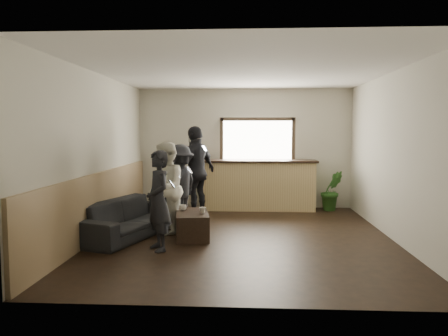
# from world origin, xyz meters

# --- Properties ---
(ground) EXTENTS (5.00, 6.00, 0.01)m
(ground) POSITION_xyz_m (0.00, 0.00, 0.00)
(ground) COLOR black
(room_shell) EXTENTS (5.01, 6.01, 2.80)m
(room_shell) POSITION_xyz_m (-0.74, 0.00, 1.47)
(room_shell) COLOR silver
(room_shell) RESTS_ON ground
(bar_counter) EXTENTS (2.70, 0.68, 2.13)m
(bar_counter) POSITION_xyz_m (0.30, 2.70, 0.64)
(bar_counter) COLOR tan
(bar_counter) RESTS_ON ground
(sofa) EXTENTS (1.49, 2.32, 0.63)m
(sofa) POSITION_xyz_m (-1.96, -0.05, 0.32)
(sofa) COLOR black
(sofa) RESTS_ON ground
(coffee_table) EXTENTS (0.69, 1.04, 0.43)m
(coffee_table) POSITION_xyz_m (-0.86, -0.05, 0.21)
(coffee_table) COLOR black
(coffee_table) RESTS_ON ground
(cup_a) EXTENTS (0.17, 0.17, 0.10)m
(cup_a) POSITION_xyz_m (-1.04, 0.12, 0.48)
(cup_a) COLOR silver
(cup_a) RESTS_ON coffee_table
(cup_b) EXTENTS (0.15, 0.15, 0.10)m
(cup_b) POSITION_xyz_m (-0.68, -0.13, 0.48)
(cup_b) COLOR silver
(cup_b) RESTS_ON coffee_table
(potted_plant) EXTENTS (0.57, 0.50, 0.91)m
(potted_plant) POSITION_xyz_m (2.00, 2.65, 0.46)
(potted_plant) COLOR #2D6623
(potted_plant) RESTS_ON ground
(person_a) EXTENTS (0.60, 0.66, 1.52)m
(person_a) POSITION_xyz_m (-1.27, -0.88, 0.76)
(person_a) COLOR black
(person_a) RESTS_ON ground
(person_b) EXTENTS (0.66, 0.82, 1.62)m
(person_b) POSITION_xyz_m (-1.36, 0.20, 0.81)
(person_b) COLOR silver
(person_b) RESTS_ON ground
(person_c) EXTENTS (0.87, 1.14, 1.55)m
(person_c) POSITION_xyz_m (-1.24, 1.06, 0.78)
(person_c) COLOR black
(person_c) RESTS_ON ground
(person_d) EXTENTS (0.99, 1.20, 1.92)m
(person_d) POSITION_xyz_m (-1.00, 1.78, 0.96)
(person_d) COLOR black
(person_d) RESTS_ON ground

